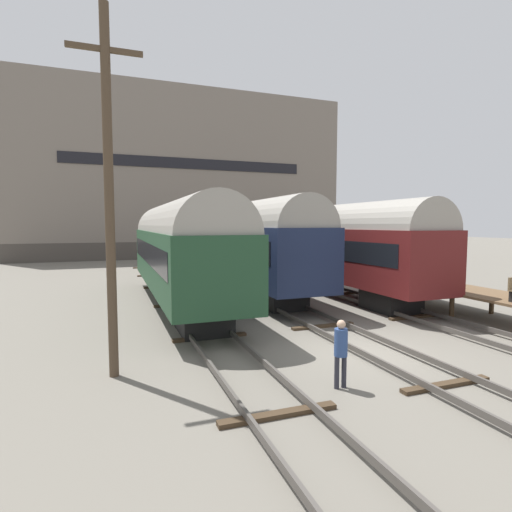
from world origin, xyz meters
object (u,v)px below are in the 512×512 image
at_px(train_car_green, 180,247).
at_px(train_car_maroon, 332,243).
at_px(train_car_navy, 244,241).
at_px(utility_pole, 109,189).
at_px(person_worker, 341,347).

bearing_deg(train_car_green, train_car_maroon, 5.50).
height_order(train_car_navy, train_car_maroon, train_car_navy).
bearing_deg(train_car_green, train_car_navy, 38.14).
bearing_deg(utility_pole, train_car_navy, 57.66).
xyz_separation_m(person_worker, utility_pole, (-5.14, 2.70, 3.84)).
xyz_separation_m(train_car_navy, utility_pole, (-7.61, -12.02, 1.86)).
height_order(train_car_maroon, utility_pole, utility_pole).
relative_size(train_car_navy, utility_pole, 1.83).
bearing_deg(train_car_maroon, train_car_green, -174.50).
xyz_separation_m(train_car_maroon, utility_pole, (-12.06, -9.38, 1.96)).
distance_m(train_car_green, person_worker, 11.55).
bearing_deg(train_car_navy, train_car_maroon, -30.65).
bearing_deg(utility_pole, person_worker, -27.74).
relative_size(train_car_green, train_car_maroon, 0.95).
xyz_separation_m(train_car_green, person_worker, (1.98, -11.23, -1.85)).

